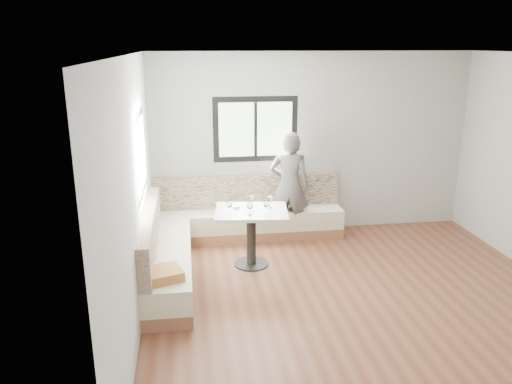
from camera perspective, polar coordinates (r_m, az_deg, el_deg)
The scene contains 10 objects.
room at distance 5.59m, azimuth 11.78°, elevation 0.76°, with size 5.01×5.01×2.81m.
banquette at distance 7.10m, azimuth -4.61°, elevation -4.71°, with size 2.90×2.80×0.95m.
table at distance 6.68m, azimuth -0.55°, elevation -3.70°, with size 1.03×0.85×0.78m.
person at distance 7.56m, azimuth 3.84°, elevation 0.68°, with size 0.61×0.40×1.67m, color #595253.
olive_ramekin at distance 6.69m, azimuth -2.27°, elevation -1.73°, with size 0.09×0.09×0.04m.
wine_glass_a at distance 6.44m, azimuth -3.08°, elevation -1.47°, with size 0.08×0.08×0.18m.
wine_glass_b at distance 6.38m, azimuth -0.73°, elevation -1.62°, with size 0.08×0.08×0.18m.
wine_glass_c at distance 6.45m, azimuth 1.19°, elevation -1.44°, with size 0.08×0.08×0.18m.
wine_glass_d at distance 6.71m, azimuth -0.53°, elevation -0.70°, with size 0.08×0.08×0.18m.
wine_glass_e at distance 6.67m, azimuth 1.62°, elevation -0.81°, with size 0.08×0.08×0.18m.
Camera 1 is at (-1.94, -4.98, 2.91)m, focal length 35.00 mm.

